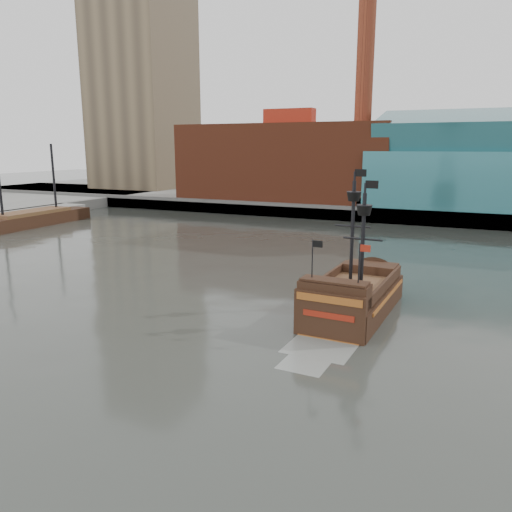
% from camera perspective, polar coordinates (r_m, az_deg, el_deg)
% --- Properties ---
extents(ground, '(400.00, 400.00, 0.00)m').
position_cam_1_polar(ground, '(29.71, -5.85, -13.08)').
color(ground, '#262823').
rests_on(ground, ground).
extents(promenade_far, '(220.00, 60.00, 2.00)m').
position_cam_1_polar(promenade_far, '(116.51, 17.50, 6.04)').
color(promenade_far, slate).
rests_on(promenade_far, ground).
extents(seawall, '(220.00, 1.00, 2.60)m').
position_cam_1_polar(seawall, '(87.45, 15.10, 4.44)').
color(seawall, '#4C4C49').
rests_on(seawall, ground).
extents(skyline, '(149.00, 45.00, 62.00)m').
position_cam_1_polar(skyline, '(108.65, 20.68, 17.87)').
color(skyline, brown).
rests_on(skyline, promenade_far).
extents(pirate_ship, '(5.60, 16.04, 11.86)m').
position_cam_1_polar(pirate_ship, '(39.54, 11.06, -5.01)').
color(pirate_ship, black).
rests_on(pirate_ship, ground).
extents(docked_vessel, '(5.61, 22.17, 14.98)m').
position_cam_1_polar(docked_vessel, '(89.85, -24.23, 3.76)').
color(docked_vessel, black).
rests_on(docked_vessel, ground).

